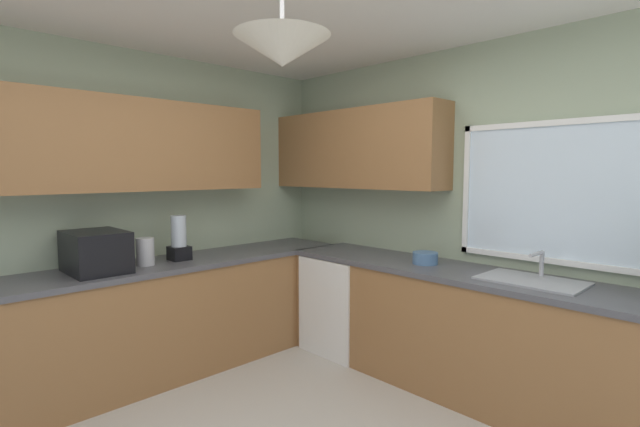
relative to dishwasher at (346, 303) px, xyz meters
The scene contains 9 objects.
room_shell 1.77m from the dishwasher, 77.51° to the right, with size 4.24×4.03×2.62m.
counter_run_left 1.74m from the dishwasher, 112.26° to the right, with size 0.65×3.64×0.89m.
counter_run_back 1.30m from the dishwasher, ahead, with size 3.33×0.65×0.89m.
dishwasher is the anchor object (origin of this frame).
microwave 2.09m from the dishwasher, 109.27° to the right, with size 0.48×0.36×0.29m, color black.
kettle 1.77m from the dishwasher, 112.53° to the right, with size 0.13×0.13×0.21m, color #B7B7BC.
sink_assembly 1.67m from the dishwasher, ahead, with size 0.62×0.40×0.19m.
bowl 0.95m from the dishwasher, ahead, with size 0.19×0.19×0.09m, color #4C7099.
blender_appliance 1.55m from the dishwasher, 117.68° to the right, with size 0.15×0.15×0.36m.
Camera 1 is at (1.64, -1.34, 1.60)m, focal length 25.64 mm.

